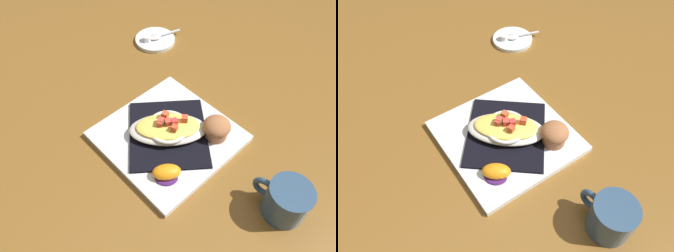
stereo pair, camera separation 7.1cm
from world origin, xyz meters
TOP-DOWN VIEW (x-y plane):
  - ground_plane at (0.00, 0.00)m, footprint 2.60×2.60m
  - square_plate at (0.00, 0.00)m, footprint 0.28×0.28m
  - folded_napkin at (0.00, 0.00)m, footprint 0.26×0.26m
  - gratin_dish at (-0.00, -0.00)m, footprint 0.18×0.19m
  - muffin at (-0.07, -0.08)m, footprint 0.06×0.06m
  - orange_garnish at (-0.08, 0.07)m, footprint 0.07×0.07m
  - coffee_mug at (-0.28, -0.05)m, footprint 0.11×0.08m
  - creamer_saucer at (0.30, -0.22)m, footprint 0.12×0.12m
  - spoon at (0.30, -0.22)m, footprint 0.05×0.10m
  - creamer_cup_0 at (0.31, -0.19)m, footprint 0.02×0.02m

SIDE VIEW (x-z plane):
  - ground_plane at x=0.00m, z-range 0.00..0.00m
  - creamer_saucer at x=0.30m, z-range 0.00..0.01m
  - square_plate at x=0.00m, z-range 0.00..0.01m
  - spoon at x=0.30m, z-range 0.01..0.02m
  - folded_napkin at x=0.00m, z-range 0.01..0.02m
  - creamer_cup_0 at x=0.31m, z-range 0.01..0.03m
  - orange_garnish at x=-0.08m, z-range 0.01..0.04m
  - coffee_mug at x=-0.28m, z-range 0.00..0.08m
  - gratin_dish at x=0.00m, z-range 0.02..0.06m
  - muffin at x=-0.07m, z-range 0.02..0.07m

